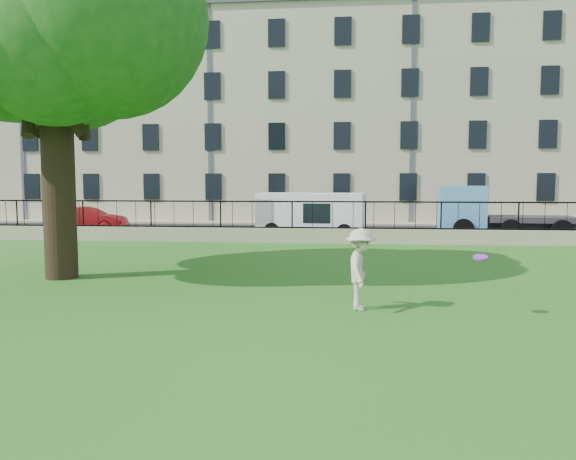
# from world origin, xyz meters

# --- Properties ---
(ground) EXTENTS (120.00, 120.00, 0.00)m
(ground) POSITION_xyz_m (0.00, 0.00, 0.00)
(ground) COLOR #236117
(ground) RESTS_ON ground
(retaining_wall) EXTENTS (50.00, 0.40, 0.60)m
(retaining_wall) POSITION_xyz_m (0.00, 12.00, 0.30)
(retaining_wall) COLOR tan
(retaining_wall) RESTS_ON ground
(iron_railing) EXTENTS (50.00, 0.05, 1.13)m
(iron_railing) POSITION_xyz_m (0.00, 12.00, 1.15)
(iron_railing) COLOR black
(iron_railing) RESTS_ON retaining_wall
(street) EXTENTS (60.00, 9.00, 0.01)m
(street) POSITION_xyz_m (0.00, 16.70, 0.01)
(street) COLOR black
(street) RESTS_ON ground
(sidewalk) EXTENTS (60.00, 1.40, 0.12)m
(sidewalk) POSITION_xyz_m (0.00, 21.90, 0.06)
(sidewalk) COLOR tan
(sidewalk) RESTS_ON ground
(building_row) EXTENTS (56.40, 10.40, 13.80)m
(building_row) POSITION_xyz_m (0.00, 27.57, 6.92)
(building_row) COLOR beige
(building_row) RESTS_ON ground
(tree) EXTENTS (8.31, 6.51, 10.43)m
(tree) POSITION_xyz_m (-5.35, 3.03, 6.97)
(tree) COLOR black
(tree) RESTS_ON ground
(man) EXTENTS (0.66, 1.08, 1.61)m
(man) POSITION_xyz_m (2.50, 0.10, 0.81)
(man) COLOR beige
(man) RESTS_ON ground
(frisbee) EXTENTS (0.34, 0.34, 0.12)m
(frisbee) POSITION_xyz_m (4.70, -0.29, 1.13)
(frisbee) COLOR purple
(red_sedan) EXTENTS (3.92, 1.64, 1.26)m
(red_sedan) POSITION_xyz_m (-10.45, 15.40, 0.63)
(red_sedan) COLOR #B4161D
(red_sedan) RESTS_ON street
(white_van) EXTENTS (4.94, 2.40, 2.00)m
(white_van) POSITION_xyz_m (0.64, 14.40, 1.00)
(white_van) COLOR white
(white_van) RESTS_ON street
(blue_truck) EXTENTS (5.67, 2.38, 2.32)m
(blue_truck) POSITION_xyz_m (9.19, 15.06, 1.16)
(blue_truck) COLOR #60A6E3
(blue_truck) RESTS_ON street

